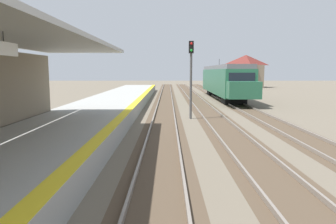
{
  "coord_description": "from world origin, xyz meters",
  "views": [
    {
      "loc": [
        2.16,
        2.61,
        3.23
      ],
      "look_at": [
        2.17,
        11.26,
        2.1
      ],
      "focal_mm": 33.69,
      "sensor_mm": 36.0,
      "label": 1
    }
  ],
  "objects": [
    {
      "name": "track_pair_far_side",
      "position": [
        8.7,
        20.0,
        0.05
      ],
      "size": [
        2.34,
        120.0,
        0.16
      ],
      "color": "#4C3D2D",
      "rests_on": "ground"
    },
    {
      "name": "station_platform",
      "position": [
        -2.5,
        16.0,
        0.45
      ],
      "size": [
        5.0,
        80.0,
        0.91
      ],
      "color": "#999993",
      "rests_on": "ground"
    },
    {
      "name": "distant_trackside_house",
      "position": [
        17.6,
        65.67,
        3.34
      ],
      "size": [
        6.6,
        5.28,
        6.4
      ],
      "color": "#7F705B",
      "rests_on": "ground"
    },
    {
      "name": "rail_signal_post",
      "position": [
        3.7,
        23.83,
        3.19
      ],
      "size": [
        0.32,
        0.34,
        5.2
      ],
      "color": "#4C4C4C",
      "rests_on": "ground"
    },
    {
      "name": "track_pair_nearest_platform",
      "position": [
        1.9,
        20.0,
        0.05
      ],
      "size": [
        2.34,
        120.0,
        0.16
      ],
      "color": "#4C3D2D",
      "rests_on": "ground"
    },
    {
      "name": "track_pair_middle",
      "position": [
        5.3,
        20.0,
        0.05
      ],
      "size": [
        2.34,
        120.0,
        0.16
      ],
      "color": "#4C3D2D",
      "rests_on": "ground"
    },
    {
      "name": "approaching_train",
      "position": [
        8.7,
        39.24,
        2.18
      ],
      "size": [
        2.93,
        19.6,
        4.76
      ],
      "color": "#286647",
      "rests_on": "ground"
    }
  ]
}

